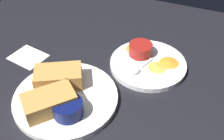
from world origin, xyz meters
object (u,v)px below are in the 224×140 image
sandwich_half_far (49,102)px  ramekin_dark_sauce (68,108)px  plate_sandwich_main (65,98)px  plate_chips_companion (148,64)px  ramekin_light_gravy (141,49)px  sandwich_half_near (58,77)px  spoon_by_gravy_ramekin (138,69)px  spoon_by_dark_ramekin (74,96)px

sandwich_half_far → ramekin_dark_sauce: sandwich_half_far is taller
plate_sandwich_main → plate_chips_companion: (16.92, 22.33, 0.00)cm
ramekin_light_gravy → sandwich_half_near: bearing=-128.7°
sandwich_half_near → sandwich_half_far: 9.41cm
sandwich_half_near → sandwich_half_far: (2.65, -9.03, 0.00)cm
plate_sandwich_main → sandwich_half_far: bearing=-103.7°
plate_chips_companion → spoon_by_gravy_ramekin: size_ratio=2.43×
plate_sandwich_main → sandwich_half_near: sandwich_half_near is taller
spoon_by_dark_ramekin → ramekin_dark_sauce: bearing=-75.0°
spoon_by_dark_ramekin → ramekin_light_gravy: bearing=66.0°
ramekin_dark_sauce → spoon_by_dark_ramekin: (-1.53, 5.73, -1.78)cm
plate_chips_companion → spoon_by_gravy_ramekin: (-1.72, -4.70, 1.16)cm
ramekin_dark_sauce → spoon_by_gravy_ramekin: 25.46cm
sandwich_half_near → plate_chips_companion: size_ratio=0.63×
ramekin_light_gravy → sandwich_half_far: bearing=-115.6°
sandwich_half_far → ramekin_light_gravy: bearing=64.4°
sandwich_half_near → ramekin_light_gravy: size_ratio=2.01×
plate_chips_companion → sandwich_half_near: bearing=-138.3°
ramekin_dark_sauce → spoon_by_dark_ramekin: 6.19cm
ramekin_dark_sauce → plate_sandwich_main: bearing=127.3°
ramekin_dark_sauce → sandwich_half_near: bearing=131.5°
sandwich_half_far → ramekin_dark_sauce: size_ratio=1.91×
plate_sandwich_main → sandwich_half_far: sandwich_half_far is taller
plate_sandwich_main → spoon_by_dark_ramekin: 2.71cm
plate_sandwich_main → plate_chips_companion: same height
plate_sandwich_main → ramekin_light_gravy: size_ratio=3.83×
sandwich_half_far → spoon_by_gravy_ramekin: 28.30cm
sandwich_half_near → spoon_by_dark_ramekin: (6.31, -3.14, -2.04)cm
spoon_by_dark_ramekin → ramekin_light_gravy: size_ratio=1.33×
sandwich_half_near → ramekin_light_gravy: 27.63cm
plate_sandwich_main → sandwich_half_near: size_ratio=1.90×
sandwich_half_near → plate_chips_companion: (20.86, 18.58, -3.20)cm
spoon_by_dark_ramekin → spoon_by_gravy_ramekin: same height
sandwich_half_near → spoon_by_gravy_ramekin: sandwich_half_near is taller
sandwich_half_far → ramekin_dark_sauce: 5.20cm
plate_chips_companion → ramekin_light_gravy: (-3.57, 2.97, 2.83)cm
plate_chips_companion → ramekin_light_gravy: size_ratio=3.18×
spoon_by_dark_ramekin → plate_chips_companion: 26.17cm
spoon_by_dark_ramekin → sandwich_half_near: bearing=153.5°
ramekin_dark_sauce → spoon_by_gravy_ramekin: size_ratio=0.79×
plate_chips_companion → sandwich_half_far: bearing=-123.4°
sandwich_half_far → spoon_by_dark_ramekin: (3.66, 5.89, -2.04)cm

